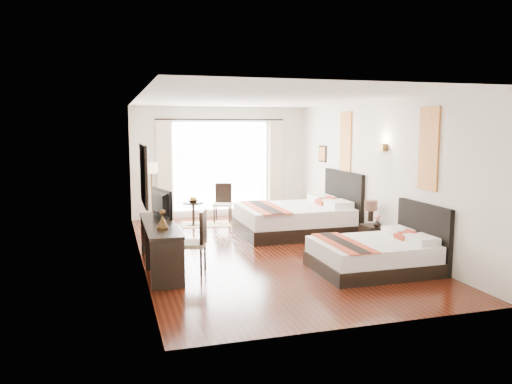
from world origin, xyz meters
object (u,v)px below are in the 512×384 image
object	(u,v)px
table_lamp	(371,207)
window_chair	(223,210)
desk_chair	(192,254)
bed_far	(298,218)
nightstand	(373,237)
television	(157,203)
floor_lamp	(151,172)
bed_near	(377,253)
fruit_bowl	(193,201)
console_desk	(160,246)
side_table	(193,214)
vase	(377,221)

from	to	relation	value
table_lamp	window_chair	world-z (taller)	window_chair
desk_chair	bed_far	bearing A→B (deg)	-120.46
bed_far	window_chair	world-z (taller)	bed_far
nightstand	window_chair	size ratio (longest dim) A/B	0.50
television	floor_lamp	xyz separation A→B (m)	(0.20, 3.57, 0.22)
nightstand	table_lamp	distance (m)	0.57
bed_far	television	world-z (taller)	bed_far
bed_near	television	bearing A→B (deg)	154.14
floor_lamp	window_chair	xyz separation A→B (m)	(1.65, -0.44, -0.94)
fruit_bowl	window_chair	size ratio (longest dim) A/B	0.25
desk_chair	television	bearing A→B (deg)	-44.26
console_desk	floor_lamp	size ratio (longest dim) A/B	1.51
table_lamp	side_table	distance (m)	4.26
bed_far	fruit_bowl	world-z (taller)	bed_far
bed_far	nightstand	size ratio (longest dim) A/B	5.07
bed_near	console_desk	bearing A→B (deg)	162.38
desk_chair	side_table	bearing A→B (deg)	-80.22
television	window_chair	xyz separation A→B (m)	(1.85, 3.13, -0.72)
console_desk	desk_chair	world-z (taller)	desk_chair
bed_near	fruit_bowl	bearing A→B (deg)	116.50
television	side_table	bearing A→B (deg)	-35.33
console_desk	table_lamp	bearing A→B (deg)	5.63
console_desk	side_table	distance (m)	3.63
bed_far	desk_chair	distance (m)	3.48
vase	desk_chair	distance (m)	3.55
bed_near	side_table	distance (m)	5.05
side_table	vase	bearing A→B (deg)	-49.75
table_lamp	fruit_bowl	distance (m)	4.22
bed_near	nightstand	xyz separation A→B (m)	(0.67, 1.33, -0.05)
bed_near	vase	bearing A→B (deg)	60.62
bed_far	window_chair	distance (m)	2.18
vase	table_lamp	bearing A→B (deg)	81.37
desk_chair	fruit_bowl	size ratio (longest dim) A/B	4.27
floor_lamp	fruit_bowl	bearing A→B (deg)	-37.62
vase	desk_chair	xyz separation A→B (m)	(-3.52, -0.41, -0.27)
console_desk	floor_lamp	world-z (taller)	floor_lamp
bed_far	side_table	distance (m)	2.55
console_desk	fruit_bowl	bearing A→B (deg)	72.13
bed_near	console_desk	size ratio (longest dim) A/B	0.86
television	vase	bearing A→B (deg)	-111.77
nightstand	desk_chair	world-z (taller)	desk_chair
television	console_desk	bearing A→B (deg)	163.14
bed_far	television	distance (m)	3.44
bed_far	table_lamp	xyz separation A→B (m)	(0.91, -1.49, 0.43)
nightstand	table_lamp	xyz separation A→B (m)	(0.01, 0.13, 0.55)
floor_lamp	vase	bearing A→B (deg)	-47.11
nightstand	console_desk	xyz separation A→B (m)	(-4.02, -0.26, 0.15)
bed_near	floor_lamp	xyz separation A→B (m)	(-3.13, 5.18, 0.95)
floor_lamp	side_table	xyz separation A→B (m)	(0.89, -0.66, -0.95)
bed_near	nightstand	distance (m)	1.49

